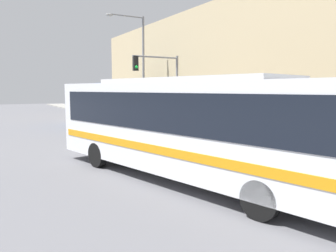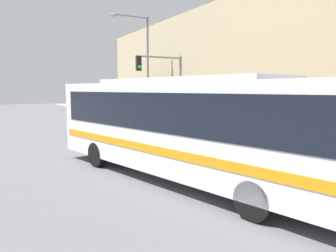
# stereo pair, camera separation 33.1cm
# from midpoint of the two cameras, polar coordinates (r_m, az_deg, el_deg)

# --- Properties ---
(ground_plane) EXTENTS (120.00, 120.00, 0.00)m
(ground_plane) POSITION_cam_midpoint_polar(r_m,az_deg,el_deg) (10.15, 8.44, -9.94)
(ground_plane) COLOR slate
(sidewalk) EXTENTS (2.78, 70.00, 0.14)m
(sidewalk) POSITION_cam_midpoint_polar(r_m,az_deg,el_deg) (30.22, -6.60, 1.14)
(sidewalk) COLOR gray
(sidewalk) RESTS_ON ground_plane
(building_facade) EXTENTS (6.00, 27.69, 8.56)m
(building_facade) POSITION_cam_midpoint_polar(r_m,az_deg,el_deg) (27.82, 6.09, 9.38)
(building_facade) COLOR tan
(building_facade) RESTS_ON ground_plane
(city_bus) EXTENTS (4.98, 11.73, 3.19)m
(city_bus) POSITION_cam_midpoint_polar(r_m,az_deg,el_deg) (10.01, 2.72, 0.56)
(city_bus) COLOR silver
(city_bus) RESTS_ON ground_plane
(delivery_truck) EXTENTS (2.36, 7.96, 3.29)m
(delivery_truck) POSITION_cam_midpoint_polar(r_m,az_deg,el_deg) (27.15, -11.76, 4.05)
(delivery_truck) COLOR #265999
(delivery_truck) RESTS_ON ground_plane
(fire_hydrant) EXTENTS (0.24, 0.33, 0.80)m
(fire_hydrant) POSITION_cam_midpoint_polar(r_m,az_deg,el_deg) (16.38, 13.44, -1.83)
(fire_hydrant) COLOR #999999
(fire_hydrant) RESTS_ON sidewalk
(traffic_light_pole) EXTENTS (3.28, 0.35, 4.88)m
(traffic_light_pole) POSITION_cam_midpoint_polar(r_m,az_deg,el_deg) (21.30, -1.57, 8.24)
(traffic_light_pole) COLOR slate
(traffic_light_pole) RESTS_ON sidewalk
(parking_meter) EXTENTS (0.14, 0.14, 1.19)m
(parking_meter) POSITION_cam_midpoint_polar(r_m,az_deg,el_deg) (21.32, 1.72, 1.36)
(parking_meter) COLOR slate
(parking_meter) RESTS_ON sidewalk
(street_lamp) EXTENTS (3.17, 0.28, 8.37)m
(street_lamp) POSITION_cam_midpoint_polar(r_m,az_deg,el_deg) (26.50, -5.45, 11.30)
(street_lamp) COLOR slate
(street_lamp) RESTS_ON sidewalk
(pedestrian_near_corner) EXTENTS (0.34, 0.34, 1.61)m
(pedestrian_near_corner) POSITION_cam_midpoint_polar(r_m,az_deg,el_deg) (18.71, 9.84, 0.54)
(pedestrian_near_corner) COLOR #23283D
(pedestrian_near_corner) RESTS_ON sidewalk
(pedestrian_mid_block) EXTENTS (0.34, 0.34, 1.78)m
(pedestrian_mid_block) POSITION_cam_midpoint_polar(r_m,az_deg,el_deg) (24.33, -1.42, 2.22)
(pedestrian_mid_block) COLOR slate
(pedestrian_mid_block) RESTS_ON sidewalk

